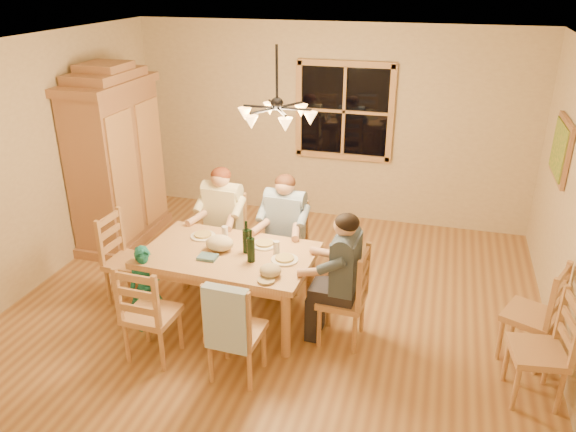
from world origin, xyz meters
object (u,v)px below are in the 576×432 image
(wine_bottle_a, at_px, (246,237))
(chair_spare_back, at_px, (527,329))
(dining_table, at_px, (228,262))
(chair_end_left, at_px, (131,274))
(chair_near_left, at_px, (153,328))
(wine_bottle_b, at_px, (251,246))
(armoire, at_px, (117,163))
(chair_end_right, at_px, (341,312))
(chair_near_right, at_px, (237,346))
(adult_slate_man, at_px, (344,263))
(chair_far_right, at_px, (285,262))
(chair_far_left, at_px, (224,252))
(chandelier, at_px, (277,113))
(adult_plaid_man, at_px, (285,218))
(child, at_px, (147,289))
(chair_spare_front, at_px, (534,367))
(adult_woman, at_px, (222,210))

(wine_bottle_a, distance_m, chair_spare_back, 2.74)
(dining_table, xyz_separation_m, chair_end_left, (-1.16, 0.05, -0.35))
(chair_near_left, relative_size, wine_bottle_b, 3.00)
(armoire, relative_size, chair_end_right, 2.32)
(chair_near_right, height_order, adult_slate_man, adult_slate_man)
(chair_end_left, distance_m, chair_end_right, 2.32)
(chair_far_right, xyz_separation_m, wine_bottle_a, (-0.18, -0.72, 0.62))
(chair_spare_back, bearing_deg, chair_far_left, 102.13)
(chair_end_left, bearing_deg, chandelier, 105.25)
(wine_bottle_a, xyz_separation_m, wine_bottle_b, (0.10, -0.16, 0.00))
(chair_end_left, bearing_deg, adult_slate_man, 90.00)
(adult_plaid_man, bearing_deg, chair_end_right, 136.64)
(chair_end_right, bearing_deg, child, 103.08)
(armoire, xyz_separation_m, chair_end_left, (0.87, -1.32, -0.75))
(chair_end_left, relative_size, wine_bottle_b, 3.00)
(chair_far_right, bearing_deg, chandelier, 97.95)
(chandelier, height_order, dining_table, chandelier)
(chair_near_left, distance_m, chair_spare_front, 3.32)
(dining_table, xyz_separation_m, chair_far_right, (0.36, 0.77, -0.35))
(chair_near_left, bearing_deg, adult_slate_man, 26.57)
(adult_woman, height_order, chair_spare_front, adult_woman)
(chair_far_right, relative_size, chair_spare_back, 1.00)
(chair_near_right, bearing_deg, chair_end_right, 46.74)
(chair_end_left, bearing_deg, chair_near_right, 63.43)
(armoire, distance_m, chair_far_left, 1.90)
(adult_woman, height_order, chair_spare_back, adult_woman)
(dining_table, bearing_deg, adult_plaid_man, 65.08)
(chair_far_right, distance_m, wine_bottle_a, 0.97)
(chair_end_right, bearing_deg, chair_end_left, 90.00)
(adult_woman, bearing_deg, adult_plaid_man, 180.00)
(adult_slate_man, distance_m, chair_spare_back, 1.78)
(wine_bottle_b, bearing_deg, dining_table, 159.14)
(wine_bottle_a, bearing_deg, chair_near_right, -76.65)
(wine_bottle_b, bearing_deg, child, -163.50)
(chair_end_right, bearing_deg, adult_plaid_man, 46.64)
(chair_near_left, height_order, adult_woman, adult_woman)
(chair_far_left, bearing_deg, adult_woman, 92.54)
(chair_end_right, distance_m, adult_woman, 1.85)
(armoire, bearing_deg, chair_near_right, -42.18)
(chair_far_right, distance_m, adult_woman, 0.92)
(armoire, relative_size, chair_spare_back, 2.32)
(adult_plaid_man, bearing_deg, wine_bottle_b, 87.36)
(chair_near_right, bearing_deg, chair_far_right, 93.37)
(armoire, xyz_separation_m, adult_plaid_man, (2.39, -0.60, -0.22))
(chair_end_right, bearing_deg, chair_spare_front, -99.57)
(chair_far_right, height_order, adult_woman, adult_woman)
(armoire, height_order, dining_table, armoire)
(chair_near_right, xyz_separation_m, chair_spare_front, (2.46, 0.39, 0.00))
(dining_table, height_order, wine_bottle_b, wine_bottle_b)
(chandelier, distance_m, child, 2.12)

